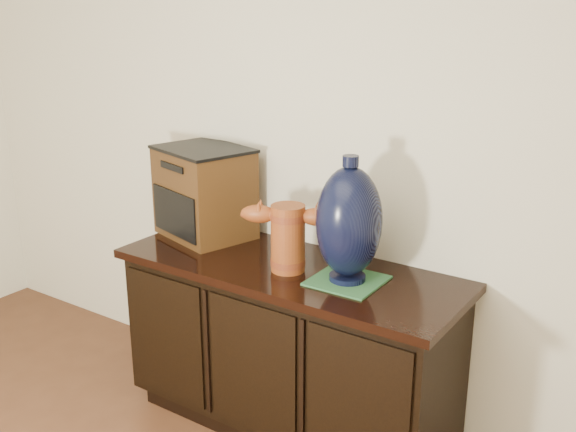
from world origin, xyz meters
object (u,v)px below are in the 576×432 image
Objects in this scene: terracotta_vessel at (288,234)px; sideboard at (288,346)px; spray_can at (357,243)px; tv_radio at (204,192)px; lamp_base at (349,222)px.

sideboard is at bearing 97.83° from terracotta_vessel.
spray_can is (0.22, 0.17, 0.46)m from sideboard.
tv_radio reaches higher than terracotta_vessel.
tv_radio reaches higher than spray_can.
sideboard is 3.90× the size of terracotta_vessel.
terracotta_vessel is 0.77× the size of lamp_base.
terracotta_vessel is 0.29m from spray_can.
lamp_base is at bearing -16.54° from terracotta_vessel.
tv_radio is 2.56× the size of spray_can.
terracotta_vessel is 0.27m from lamp_base.
tv_radio is at bearing 172.39° from lamp_base.
sideboard is 0.78m from tv_radio.
lamp_base reaches higher than tv_radio.
sideboard is 0.67m from lamp_base.
sideboard is at bearing 178.29° from lamp_base.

